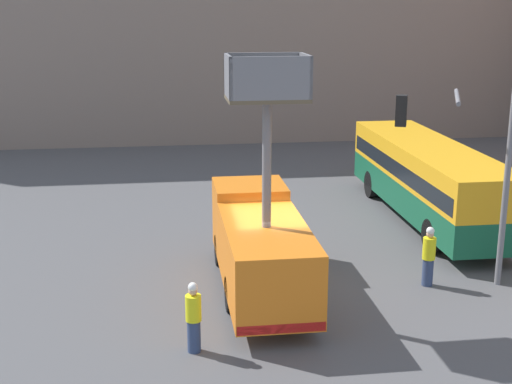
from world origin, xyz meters
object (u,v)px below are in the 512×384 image
at_px(utility_truck, 260,241).
at_px(traffic_light_pole, 468,152).
at_px(road_worker_near_truck, 194,318).
at_px(road_worker_directing, 429,256).
at_px(city_bus, 428,176).

xyz_separation_m(utility_truck, traffic_light_pole, (6.02, 0.09, 2.39)).
xyz_separation_m(road_worker_near_truck, road_worker_directing, (7.03, 3.20, 0.02)).
distance_m(utility_truck, traffic_light_pole, 6.48).
bearing_deg(city_bus, utility_truck, 113.18).
distance_m(utility_truck, road_worker_directing, 5.00).
xyz_separation_m(city_bus, road_worker_directing, (-2.31, -6.27, -0.85)).
bearing_deg(road_worker_near_truck, traffic_light_pole, -75.74).
distance_m(city_bus, road_worker_directing, 6.74).
xyz_separation_m(utility_truck, city_bus, (7.27, 6.13, 0.21)).
bearing_deg(utility_truck, road_worker_near_truck, -121.72).
bearing_deg(city_bus, road_worker_directing, 142.84).
xyz_separation_m(traffic_light_pole, road_worker_directing, (-1.06, -0.24, -3.03)).
relative_size(city_bus, road_worker_near_truck, 6.37).
height_order(city_bus, road_worker_directing, city_bus).
distance_m(traffic_light_pole, road_worker_near_truck, 9.31).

